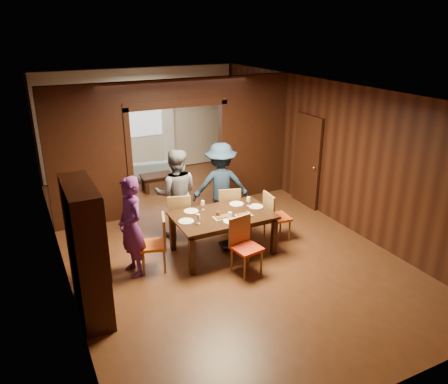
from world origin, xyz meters
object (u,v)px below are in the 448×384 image
person_navy (221,185)px  coffee_table (157,182)px  dining_table (223,233)px  chair_far_l (179,216)px  hutch (87,252)px  chair_near (247,247)px  chair_left (153,243)px  person_grey (176,194)px  chair_far_r (228,208)px  person_purple (131,227)px  chair_right (277,216)px  sofa (147,169)px

person_navy → coffee_table: person_navy is taller
person_navy → dining_table: person_navy is taller
chair_far_l → hutch: hutch is taller
dining_table → chair_near: chair_near is taller
chair_left → person_grey: bearing=156.9°
coffee_table → chair_far_r: 2.94m
chair_far_l → hutch: bearing=57.2°
person_purple → hutch: size_ratio=0.86×
chair_left → hutch: bearing=-40.6°
coffee_table → chair_right: chair_right is taller
chair_right → chair_far_r: same height
person_grey → chair_far_r: 1.11m
dining_table → chair_far_r: size_ratio=1.83×
dining_table → chair_far_r: bearing=57.4°
hutch → person_grey: bearing=41.8°
sofa → chair_near: chair_near is taller
chair_right → chair_far_l: same height
person_navy → coffee_table: size_ratio=2.22×
sofa → chair_right: chair_right is taller
chair_right → chair_far_l: (-1.71, 0.85, 0.00)m
person_grey → coffee_table: size_ratio=2.24×
coffee_table → chair_right: bearing=-70.7°
person_grey → chair_near: 1.94m
person_purple → dining_table: person_purple is taller
person_purple → chair_right: 2.88m
chair_far_l → chair_near: bearing=126.4°
chair_near → hutch: (-2.55, 0.03, 0.52)m
chair_near → coffee_table: bearing=82.1°
chair_far_l → chair_far_r: 1.02m
chair_near → person_grey: bearing=97.9°
person_purple → person_grey: person_grey is taller
person_purple → chair_far_l: 1.48m
person_navy → chair_near: bearing=95.3°
person_navy → sofa: bearing=-63.3°
person_purple → dining_table: 1.74m
coffee_table → chair_right: size_ratio=0.82×
coffee_table → chair_far_r: bearing=-78.7°
dining_table → chair_left: 1.33m
person_navy → sofa: 3.60m
hutch → chair_right: bearing=12.1°
chair_right → chair_far_r: 1.03m
chair_far_l → chair_near: (0.57, -1.67, 0.00)m
chair_left → chair_near: size_ratio=1.00×
chair_left → dining_table: bearing=106.1°
person_purple → chair_far_l: (1.15, 0.85, -0.38)m
person_purple → coffee_table: bearing=146.7°
sofa → chair_far_l: size_ratio=1.87×
chair_far_r → hutch: size_ratio=0.48×
coffee_table → sofa: bearing=88.5°
chair_left → sofa: bearing=-179.6°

